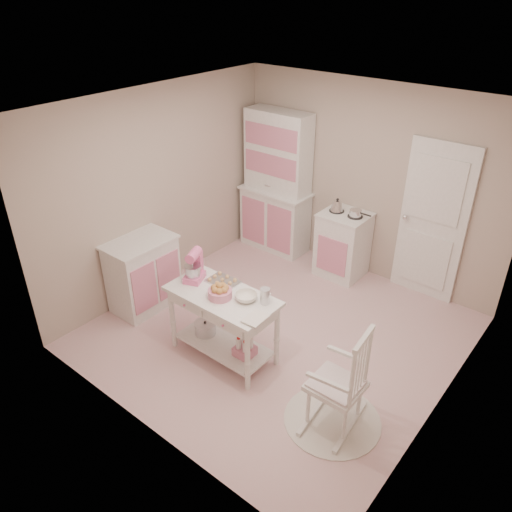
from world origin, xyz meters
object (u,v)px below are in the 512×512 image
at_px(hutch, 276,183).
at_px(stove, 343,244).
at_px(stand_mixer, 194,266).
at_px(bread_basket, 220,294).
at_px(work_table, 223,325).
at_px(rocking_chair, 337,377).
at_px(base_cabinet, 143,274).

xyz_separation_m(hutch, stove, (1.20, -0.05, -0.58)).
height_order(stand_mixer, bread_basket, stand_mixer).
distance_m(hutch, work_table, 2.67).
height_order(hutch, bread_basket, hutch).
xyz_separation_m(work_table, stand_mixer, (-0.42, 0.02, 0.57)).
bearing_deg(rocking_chair, bread_basket, 173.47).
bearing_deg(stand_mixer, bread_basket, -31.44).
bearing_deg(work_table, base_cabinet, 176.75).
height_order(hutch, base_cabinet, hutch).
bearing_deg(rocking_chair, hutch, 130.03).
distance_m(hutch, stand_mixer, 2.43).
bearing_deg(stove, rocking_chair, -60.77).
relative_size(stand_mixer, bread_basket, 1.36).
relative_size(base_cabinet, rocking_chair, 0.84).
bearing_deg(stand_mixer, rocking_chair, -24.78).
distance_m(rocking_chair, stand_mixer, 1.90).
bearing_deg(hutch, work_table, -65.16).
height_order(hutch, work_table, hutch).
relative_size(stove, base_cabinet, 1.00).
height_order(stove, bread_basket, stove).
height_order(hutch, stand_mixer, hutch).
bearing_deg(hutch, base_cabinet, -97.92).
distance_m(hutch, stove, 1.33).
bearing_deg(work_table, rocking_chair, -2.28).
distance_m(stove, rocking_chair, 2.71).
height_order(work_table, bread_basket, bread_basket).
distance_m(hutch, rocking_chair, 3.52).
bearing_deg(work_table, bread_basket, -68.20).
height_order(base_cabinet, work_table, base_cabinet).
bearing_deg(work_table, stand_mixer, 177.27).
height_order(base_cabinet, rocking_chair, rocking_chair).
xyz_separation_m(hutch, work_table, (1.09, -2.35, -0.64)).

